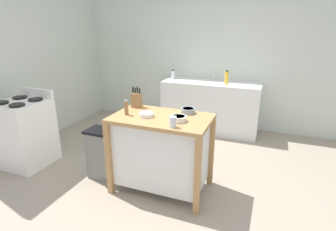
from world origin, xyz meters
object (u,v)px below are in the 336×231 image
Objects in this scene: bowl_ceramic_small at (178,118)px; stove at (25,133)px; trash_bin at (103,153)px; bottle_dish_soap at (173,75)px; pepper_grinder at (126,108)px; bowl_ceramic_wide at (146,114)px; bottle_spray_cleaner at (227,78)px; sink_faucet at (213,75)px; drinking_cup at (173,122)px; knife_block at (137,100)px; bowl_stoneware_deep at (188,111)px; kitchen_island at (161,149)px.

bowl_ceramic_small is 0.16× the size of stove.
stove is at bearing -175.33° from trash_bin.
bottle_dish_soap is 2.60m from stove.
bowl_ceramic_wide is at bearing 6.32° from pepper_grinder.
trash_bin is 2.67× the size of bottle_spray_cleaner.
pepper_grinder is at bearing -101.68° from sink_faucet.
bottle_spray_cleaner is (1.13, 2.00, 0.67)m from trash_bin.
bowl_ceramic_wide is at bearing 152.98° from drinking_cup.
drinking_cup is at bearing -93.30° from bottle_spray_cleaner.
pepper_grinder is 0.76m from trash_bin.
bottle_spray_cleaner reaches higher than drinking_cup.
pepper_grinder is (0.04, -0.31, -0.01)m from knife_block.
bowl_ceramic_wide is at bearing -143.67° from bowl_stoneware_deep.
stove reaches higher than bowl_stoneware_deep.
bowl_ceramic_wide is 0.91× the size of bottle_dish_soap.
drinking_cup is at bearing -90.67° from bowl_stoneware_deep.
stove is at bearing -137.64° from bottle_spray_cleaner.
bowl_stoneware_deep is 0.24× the size of trash_bin.
drinking_cup reaches higher than trash_bin.
bowl_ceramic_wide is (0.26, -0.28, -0.07)m from knife_block.
bowl_ceramic_small is at bearing 1.57° from stove.
sink_faucet is at bearing 78.32° from pepper_grinder.
bowl_ceramic_small is (0.63, -0.29, -0.06)m from knife_block.
bowl_stoneware_deep is 0.98× the size of bowl_ceramic_wide.
bottle_dish_soap is at bearing 110.53° from drinking_cup.
trash_bin is (-0.62, 0.03, -0.59)m from bowl_ceramic_wide.
knife_block reaches higher than stove.
bottle_spray_cleaner reaches higher than pepper_grinder.
bowl_ceramic_small is 2.25m from sink_faucet.
pepper_grinder is at bearing -173.68° from bowl_ceramic_wide.
drinking_cup is 0.62× the size of bottle_dish_soap.
bowl_stoneware_deep is at bearing 9.13° from stove.
trash_bin is at bearing 177.90° from bowl_ceramic_small.
bowl_stoneware_deep is at bearing -0.07° from knife_block.
bowl_ceramic_wide is (-0.15, -0.05, 0.41)m from kitchen_island.
stove reaches higher than bowl_ceramic_wide.
kitchen_island is 6.21× the size of bottle_dish_soap.
bowl_stoneware_deep is 2.04m from bottle_dish_soap.
bowl_ceramic_small is at bearing -86.67° from sink_faucet.
sink_faucet reaches higher than kitchen_island.
stove is (-1.56, -0.04, -0.52)m from pepper_grinder.
trash_bin is (-0.36, -0.25, -0.66)m from knife_block.
bottle_spray_cleaner is (0.73, 2.05, 0.02)m from pepper_grinder.
sink_faucet is (0.86, 2.20, 0.67)m from trash_bin.
kitchen_island is at bearing 3.66° from stove.
sink_faucet is (0.09, 2.18, 0.49)m from kitchen_island.
bottle_dish_soap is at bearing -171.71° from sink_faucet.
pepper_grinder is at bearing -7.35° from trash_bin.
pepper_grinder is at bearing -109.65° from bottle_spray_cleaner.
bowl_ceramic_wide is at bearing -76.95° from bottle_dish_soap.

